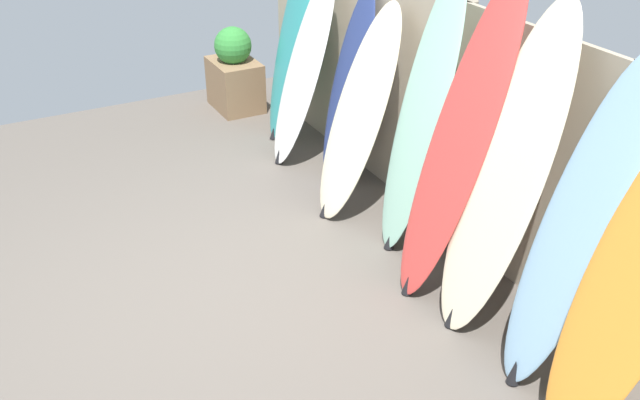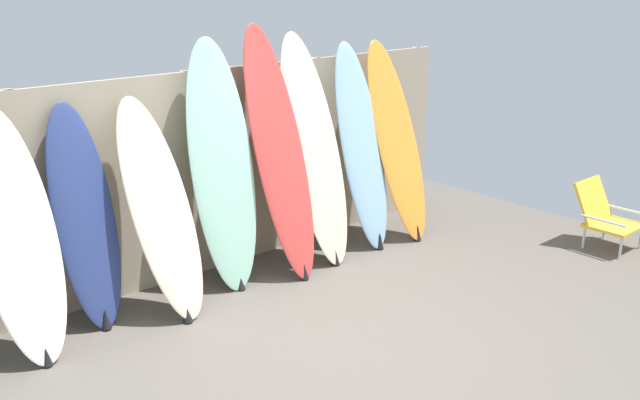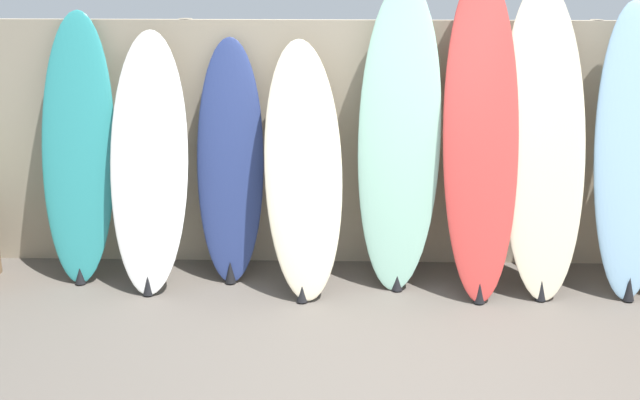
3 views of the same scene
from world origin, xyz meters
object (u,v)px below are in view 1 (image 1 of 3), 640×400
object	(u,v)px
surfboard_red_5	(459,144)
surfboard_seafoam_4	(420,118)
surfboard_white_1	(303,71)
surfboard_navy_2	(347,90)
planter_box	(235,74)
surfboard_cream_6	(504,177)
surfboard_teal_0	(291,46)
surfboard_skyblue_7	(576,232)
surfboard_orange_8	(637,279)
surfboard_cream_3	(358,115)

from	to	relation	value
surfboard_red_5	surfboard_seafoam_4	bearing A→B (deg)	171.07
surfboard_white_1	surfboard_red_5	size ratio (longest dim) A/B	0.80
surfboard_navy_2	planter_box	distance (m)	2.08
surfboard_cream_6	planter_box	world-z (taller)	surfboard_cream_6
surfboard_teal_0	surfboard_cream_6	bearing A→B (deg)	-2.34
surfboard_skyblue_7	surfboard_orange_8	distance (m)	0.45
surfboard_cream_3	surfboard_seafoam_4	xyz separation A→B (m)	(0.65, 0.12, 0.19)
surfboard_navy_2	surfboard_cream_3	distance (m)	0.56
surfboard_seafoam_4	surfboard_red_5	xyz separation A→B (m)	(0.54, -0.09, 0.04)
surfboard_white_1	surfboard_navy_2	distance (m)	0.56
surfboard_teal_0	surfboard_skyblue_7	distance (m)	3.79
surfboard_cream_6	surfboard_skyblue_7	bearing A→B (deg)	-0.37
surfboard_white_1	planter_box	size ratio (longest dim) A/B	1.93
surfboard_navy_2	surfboard_cream_3	size ratio (longest dim) A/B	1.00
surfboard_white_1	surfboard_skyblue_7	distance (m)	3.27
surfboard_teal_0	surfboard_white_1	xyz separation A→B (m)	(0.52, -0.13, -0.07)
planter_box	surfboard_navy_2	bearing A→B (deg)	6.91
surfboard_orange_8	surfboard_cream_3	bearing A→B (deg)	179.94
surfboard_teal_0	surfboard_navy_2	xyz separation A→B (m)	(1.06, 0.02, -0.10)
surfboard_cream_3	surfboard_skyblue_7	distance (m)	2.21
surfboard_cream_3	planter_box	xyz separation A→B (m)	(-2.54, -0.04, -0.45)
surfboard_teal_0	surfboard_skyblue_7	bearing A→B (deg)	-2.04
surfboard_red_5	surfboard_skyblue_7	xyz separation A→B (m)	(1.01, 0.02, -0.11)
surfboard_white_1	surfboard_cream_6	size ratio (longest dim) A/B	0.84
surfboard_navy_2	surfboard_white_1	bearing A→B (deg)	-164.53
surfboard_teal_0	planter_box	bearing A→B (deg)	-166.66
surfboard_cream_3	surfboard_orange_8	world-z (taller)	surfboard_orange_8
surfboard_teal_0	planter_box	distance (m)	1.12
surfboard_teal_0	surfboard_navy_2	size ratio (longest dim) A/B	1.11
surfboard_seafoam_4	surfboard_cream_6	bearing A→B (deg)	-3.85
surfboard_white_1	surfboard_orange_8	distance (m)	3.72
surfboard_red_5	surfboard_orange_8	size ratio (longest dim) A/B	1.12
surfboard_white_1	surfboard_red_5	xyz separation A→B (m)	(2.26, -0.02, 0.22)
surfboard_skyblue_7	surfboard_cream_6	bearing A→B (deg)	179.63
surfboard_seafoam_4	surfboard_skyblue_7	xyz separation A→B (m)	(1.56, -0.07, -0.07)
surfboard_white_1	surfboard_red_5	bearing A→B (deg)	-0.50
surfboard_cream_6	surfboard_red_5	bearing A→B (deg)	-177.27
surfboard_red_5	surfboard_white_1	bearing A→B (deg)	179.50
surfboard_white_1	surfboard_navy_2	xyz separation A→B (m)	(0.54, 0.15, -0.03)
surfboard_navy_2	surfboard_orange_8	world-z (taller)	surfboard_orange_8
surfboard_cream_3	surfboard_cream_6	bearing A→B (deg)	1.80
surfboard_skyblue_7	surfboard_teal_0	bearing A→B (deg)	177.96
surfboard_orange_8	planter_box	xyz separation A→B (m)	(-5.20, -0.04, -0.57)
surfboard_cream_6	surfboard_orange_8	xyz separation A→B (m)	(1.04, -0.05, -0.06)
surfboard_teal_0	surfboard_orange_8	xyz separation A→B (m)	(4.24, -0.18, 0.03)
surfboard_navy_2	surfboard_seafoam_4	xyz separation A→B (m)	(1.17, -0.08, 0.20)
surfboard_white_1	surfboard_cream_3	distance (m)	1.06
surfboard_cream_3	surfboard_orange_8	bearing A→B (deg)	-0.06
surfboard_cream_3	surfboard_cream_6	world-z (taller)	surfboard_cream_6
surfboard_teal_0	surfboard_skyblue_7	xyz separation A→B (m)	(3.79, -0.13, 0.04)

